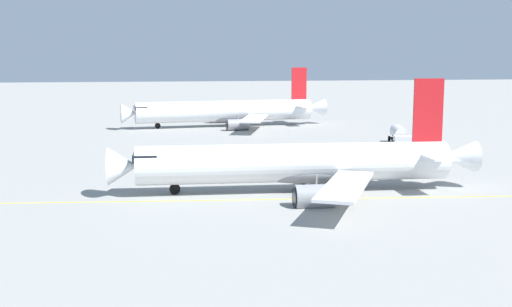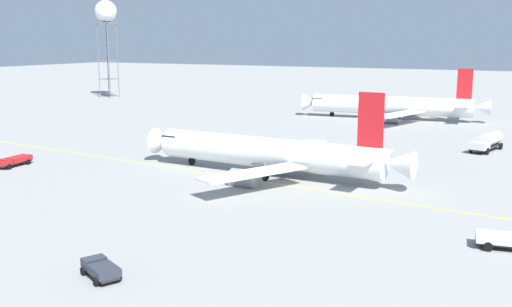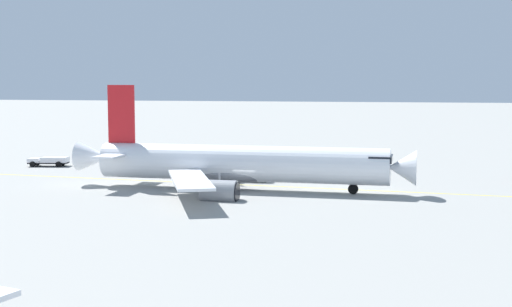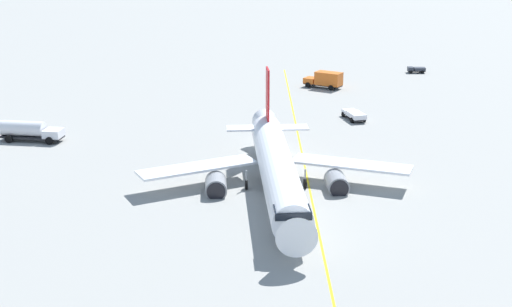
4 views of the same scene
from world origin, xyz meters
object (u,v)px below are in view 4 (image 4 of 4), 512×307
at_px(airliner_main, 277,169).
at_px(pushback_tug_truck, 354,115).
at_px(fuel_tanker_truck, 29,130).
at_px(baggage_truck_truck, 416,69).
at_px(catering_truck_truck, 325,79).

height_order(airliner_main, pushback_tug_truck, airliner_main).
bearing_deg(airliner_main, fuel_tanker_truck, -124.49).
bearing_deg(fuel_tanker_truck, pushback_tug_truck, 22.22).
xyz_separation_m(baggage_truck_truck, fuel_tanker_truck, (-42.53, 69.51, 0.86)).
distance_m(airliner_main, baggage_truck_truck, 76.33).
bearing_deg(airliner_main, catering_truck_truck, 165.58).
height_order(airliner_main, fuel_tanker_truck, airliner_main).
relative_size(airliner_main, baggage_truck_truck, 10.43).
distance_m(baggage_truck_truck, pushback_tug_truck, 41.63).
bearing_deg(pushback_tug_truck, baggage_truck_truck, -39.96).
height_order(baggage_truck_truck, fuel_tanker_truck, fuel_tanker_truck).
relative_size(catering_truck_truck, fuel_tanker_truck, 0.78).
bearing_deg(pushback_tug_truck, airliner_main, 143.23).
relative_size(catering_truck_truck, pushback_tug_truck, 1.25).
relative_size(baggage_truck_truck, fuel_tanker_truck, 0.40).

